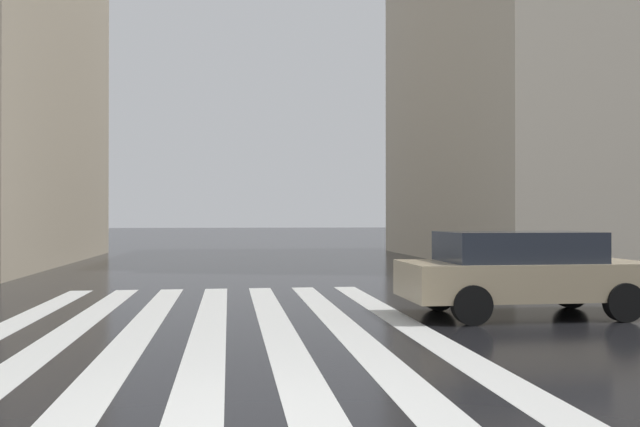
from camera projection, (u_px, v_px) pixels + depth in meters
zebra_crossing at (207, 340)px, 8.92m from camera, size 13.00×6.50×0.01m
car_champagne at (523, 271)px, 11.11m from camera, size 1.85×4.10×1.41m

